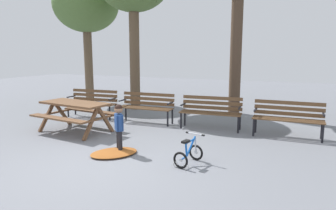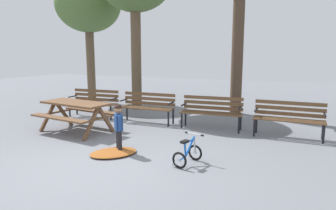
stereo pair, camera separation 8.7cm
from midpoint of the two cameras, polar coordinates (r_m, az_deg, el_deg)
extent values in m
plane|color=slate|center=(5.77, -12.53, -10.77)|extent=(36.00, 36.00, 0.00)
cube|color=brown|center=(8.06, -16.58, 0.35)|extent=(1.88, 0.97, 0.05)
cube|color=brown|center=(7.76, -19.49, -2.33)|extent=(1.82, 0.46, 0.04)
cube|color=brown|center=(8.48, -13.73, -1.06)|extent=(1.82, 0.46, 0.04)
cube|color=brown|center=(8.57, -21.20, -1.97)|extent=(0.13, 0.57, 0.76)
cube|color=brown|center=(8.87, -18.64, -1.43)|extent=(0.13, 0.57, 0.76)
cube|color=brown|center=(8.71, -19.92, -1.29)|extent=(0.21, 1.10, 0.04)
cube|color=brown|center=(7.41, -13.82, -3.35)|extent=(0.13, 0.57, 0.76)
cube|color=brown|center=(7.75, -11.20, -2.66)|extent=(0.13, 0.57, 0.76)
cube|color=brown|center=(7.56, -12.50, -2.54)|extent=(0.21, 1.10, 0.04)
cube|color=brown|center=(9.92, -13.10, 0.45)|extent=(1.60, 0.17, 0.03)
cube|color=brown|center=(9.82, -13.49, 0.35)|extent=(1.60, 0.17, 0.03)
cube|color=brown|center=(9.72, -13.88, 0.24)|extent=(1.60, 0.17, 0.03)
cube|color=brown|center=(9.63, -14.29, 0.13)|extent=(1.60, 0.17, 0.03)
cube|color=brown|center=(9.94, -12.99, 1.06)|extent=(1.60, 0.14, 0.09)
cube|color=brown|center=(9.92, -13.02, 1.82)|extent=(1.60, 0.14, 0.09)
cube|color=brown|center=(9.90, -13.05, 2.58)|extent=(1.60, 0.14, 0.09)
cylinder|color=black|center=(9.28, -10.37, -1.47)|extent=(0.05, 0.05, 0.44)
cylinder|color=black|center=(9.58, -9.25, -1.08)|extent=(0.05, 0.05, 0.44)
cube|color=black|center=(9.36, -9.87, 1.13)|extent=(0.06, 0.40, 0.03)
cylinder|color=black|center=(10.13, -17.64, -0.83)|extent=(0.05, 0.05, 0.44)
cylinder|color=black|center=(10.41, -16.42, -0.49)|extent=(0.05, 0.05, 0.44)
cube|color=black|center=(10.20, -17.13, 1.55)|extent=(0.06, 0.40, 0.03)
cube|color=brown|center=(8.90, -3.30, -0.35)|extent=(1.60, 0.13, 0.03)
cube|color=brown|center=(8.80, -3.64, -0.48)|extent=(1.60, 0.13, 0.03)
cube|color=brown|center=(8.69, -3.98, -0.61)|extent=(1.60, 0.13, 0.03)
cube|color=brown|center=(8.58, -4.33, -0.74)|extent=(1.60, 0.13, 0.03)
cube|color=brown|center=(8.92, -3.20, 0.32)|extent=(1.60, 0.11, 0.09)
cube|color=brown|center=(8.90, -3.20, 1.17)|extent=(1.60, 0.11, 0.09)
cube|color=brown|center=(8.88, -3.21, 2.02)|extent=(1.60, 0.11, 0.09)
cylinder|color=black|center=(8.34, 0.36, -2.56)|extent=(0.05, 0.05, 0.44)
cylinder|color=black|center=(8.67, 1.25, -2.09)|extent=(0.05, 0.05, 0.44)
cube|color=black|center=(8.43, 0.82, 0.33)|extent=(0.06, 0.40, 0.03)
cylinder|color=black|center=(9.00, -8.54, -1.76)|extent=(0.05, 0.05, 0.44)
cylinder|color=black|center=(9.30, -7.41, -1.36)|extent=(0.05, 0.05, 0.44)
cube|color=black|center=(9.08, -8.02, 0.92)|extent=(0.06, 0.40, 0.03)
cube|color=brown|center=(8.24, 8.56, -1.27)|extent=(1.60, 0.19, 0.03)
cube|color=brown|center=(8.13, 8.39, -1.42)|extent=(1.60, 0.19, 0.03)
cube|color=brown|center=(8.01, 8.21, -1.58)|extent=(1.60, 0.19, 0.03)
cube|color=brown|center=(7.90, 8.03, -1.74)|extent=(1.60, 0.19, 0.03)
cube|color=brown|center=(8.26, 8.64, -0.53)|extent=(1.60, 0.16, 0.09)
cube|color=brown|center=(8.24, 8.66, 0.38)|extent=(1.60, 0.16, 0.09)
cube|color=brown|center=(8.22, 8.69, 1.29)|extent=(1.60, 0.16, 0.09)
cylinder|color=black|center=(7.84, 13.39, -3.63)|extent=(0.05, 0.05, 0.44)
cylinder|color=black|center=(8.19, 13.70, -3.08)|extent=(0.05, 0.05, 0.44)
cube|color=black|center=(7.94, 13.66, -0.54)|extent=(0.07, 0.40, 0.03)
cylinder|color=black|center=(8.15, 2.86, -2.88)|extent=(0.05, 0.05, 0.44)
cylinder|color=black|center=(8.48, 3.59, -2.38)|extent=(0.05, 0.05, 0.44)
cube|color=black|center=(8.24, 3.26, 0.10)|extent=(0.07, 0.40, 0.03)
cube|color=brown|center=(7.91, 21.92, -2.34)|extent=(1.60, 0.08, 0.03)
cube|color=brown|center=(7.79, 21.88, -2.51)|extent=(1.60, 0.08, 0.03)
cube|color=brown|center=(7.67, 21.84, -2.69)|extent=(1.60, 0.08, 0.03)
cube|color=brown|center=(7.55, 21.81, -2.88)|extent=(1.60, 0.08, 0.03)
cube|color=brown|center=(7.93, 21.98, -1.58)|extent=(1.60, 0.06, 0.09)
cube|color=brown|center=(7.90, 22.04, -0.63)|extent=(1.60, 0.06, 0.09)
cube|color=brown|center=(7.88, 22.10, 0.32)|extent=(1.60, 0.06, 0.09)
cylinder|color=black|center=(7.64, 27.35, -4.84)|extent=(0.05, 0.05, 0.44)
cylinder|color=black|center=(7.99, 27.21, -4.23)|extent=(0.05, 0.05, 0.44)
cube|color=black|center=(7.73, 27.51, -1.65)|extent=(0.04, 0.40, 0.03)
cylinder|color=black|center=(7.68, 16.11, -4.04)|extent=(0.05, 0.05, 0.44)
cylinder|color=black|center=(8.03, 16.47, -3.46)|extent=(0.05, 0.05, 0.44)
cube|color=black|center=(7.77, 16.43, -0.88)|extent=(0.04, 0.40, 0.03)
cylinder|color=black|center=(6.25, -8.59, -6.85)|extent=(0.09, 0.09, 0.45)
cube|color=black|center=(6.31, -8.55, -8.55)|extent=(0.18, 0.18, 0.06)
cylinder|color=black|center=(6.40, -8.87, -6.46)|extent=(0.09, 0.09, 0.45)
cube|color=black|center=(6.46, -8.82, -8.13)|extent=(0.18, 0.18, 0.06)
cube|color=navy|center=(6.23, -8.83, -3.18)|extent=(0.26, 0.26, 0.33)
sphere|color=#996B4C|center=(6.18, -8.89, -0.80)|extent=(0.17, 0.17, 0.17)
sphere|color=black|center=(6.17, -8.90, -0.58)|extent=(0.16, 0.16, 0.16)
cylinder|color=navy|center=(6.08, -8.55, -3.40)|extent=(0.07, 0.07, 0.31)
cylinder|color=navy|center=(6.37, -9.10, -2.80)|extent=(0.07, 0.07, 0.31)
torus|color=black|center=(5.82, 5.51, -8.83)|extent=(0.30, 0.10, 0.30)
cylinder|color=silver|center=(5.82, 5.51, -8.83)|extent=(0.06, 0.05, 0.04)
torus|color=black|center=(5.41, 2.61, -10.28)|extent=(0.30, 0.10, 0.30)
cylinder|color=silver|center=(5.41, 2.61, -10.28)|extent=(0.06, 0.05, 0.04)
torus|color=white|center=(5.50, 1.63, -10.98)|extent=(0.11, 0.05, 0.11)
torus|color=white|center=(5.38, 3.59, -11.46)|extent=(0.11, 0.05, 0.11)
cylinder|color=blue|center=(5.62, 4.58, -7.67)|extent=(0.10, 0.31, 0.32)
cylinder|color=blue|center=(5.50, 3.68, -8.28)|extent=(0.05, 0.08, 0.27)
cylinder|color=blue|center=(5.48, 3.20, -9.88)|extent=(0.07, 0.20, 0.05)
cylinder|color=silver|center=(5.76, 5.44, -7.37)|extent=(0.05, 0.08, 0.32)
cylinder|color=blue|center=(5.58, 4.49, -6.74)|extent=(0.10, 0.32, 0.05)
cube|color=black|center=(5.44, 3.59, -6.83)|extent=(0.12, 0.19, 0.04)
cylinder|color=silver|center=(5.68, 5.36, -5.40)|extent=(0.34, 0.10, 0.02)
cylinder|color=black|center=(5.77, 3.92, -5.15)|extent=(0.06, 0.05, 0.04)
cylinder|color=black|center=(5.60, 6.86, -5.66)|extent=(0.06, 0.05, 0.04)
ellipsoid|color=#9E5623|center=(6.25, -9.73, -8.73)|extent=(1.10, 1.14, 0.07)
cylinder|color=brown|center=(13.12, -14.03, 7.29)|extent=(0.34, 0.34, 3.00)
ellipsoid|color=#517038|center=(13.24, -14.48, 17.72)|extent=(2.60, 2.60, 2.20)
cylinder|color=brown|center=(10.90, -5.72, 8.56)|extent=(0.35, 0.35, 3.56)
cylinder|color=brown|center=(10.20, 13.11, 10.73)|extent=(0.37, 0.37, 4.43)
camera|label=1|loc=(0.04, -89.63, 0.06)|focal=32.66mm
camera|label=2|loc=(0.04, 90.37, -0.06)|focal=32.66mm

